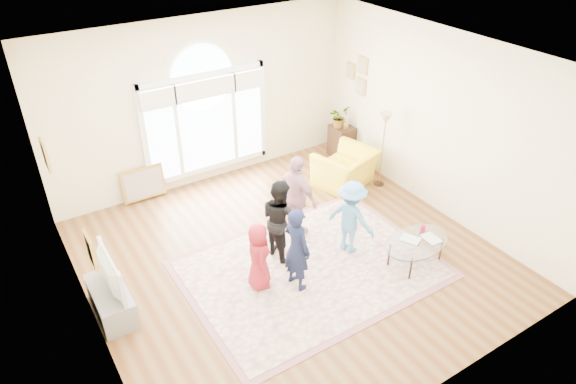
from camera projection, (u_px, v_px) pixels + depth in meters
ground at (290, 257)px, 8.23m from camera, size 6.00×6.00×0.00m
room_shell at (208, 107)px, 9.43m from camera, size 6.00×6.00×6.00m
area_rug at (311, 269)px, 7.96m from camera, size 3.60×2.60×0.02m
rug_border at (311, 269)px, 7.96m from camera, size 3.80×2.80×0.01m
tv_console at (111, 301)px, 7.08m from camera, size 0.45×1.00×0.42m
television at (105, 274)px, 6.82m from camera, size 0.16×0.98×0.56m
coffee_table at (417, 242)px, 7.89m from camera, size 1.24×0.88×0.54m
armchair at (345, 168)px, 9.96m from camera, size 1.31×1.21×0.71m
side_cabinet at (342, 141)px, 10.96m from camera, size 0.40×0.50×0.70m
floor_lamp at (385, 125)px, 9.46m from camera, size 0.32×0.32×1.51m
plant_pedestal at (337, 142)px, 10.95m from camera, size 0.20×0.20×0.70m
potted_plant at (339, 117)px, 10.65m from camera, size 0.49×0.45×0.45m
leaning_picture at (146, 199)px, 9.67m from camera, size 0.80×0.14×0.62m
child_red at (259, 256)px, 7.37m from camera, size 0.49×0.60×1.07m
child_navy at (297, 249)px, 7.30m from camera, size 0.39×0.53×1.34m
child_black at (280, 219)px, 7.93m from camera, size 0.57×0.70×1.34m
child_pink at (297, 197)px, 8.36m from camera, size 0.53×0.91×1.45m
child_blue at (351, 217)px, 8.04m from camera, size 0.72×0.92×1.25m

